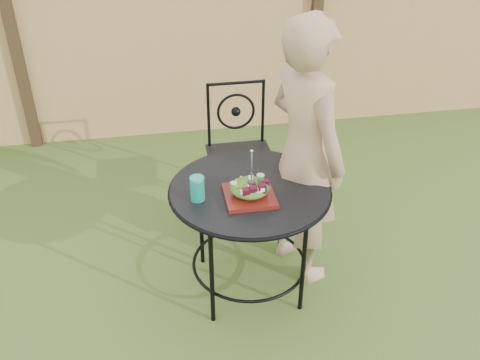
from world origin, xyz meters
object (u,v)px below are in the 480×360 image
Objects in this scene: patio_table at (250,208)px; patio_chair at (240,148)px; diner at (305,154)px; salad_plate at (249,196)px.

patio_chair is at bearing 83.74° from patio_table.
patio_chair is 0.83m from diner.
patio_table is 3.42× the size of salad_plate.
diner is 0.45m from salad_plate.
patio_chair is at bearing -2.58° from diner.
salad_plate is (-0.12, -0.96, 0.23)m from patio_chair.
patio_chair reaches higher than patio_table.
diner is 6.14× the size of salad_plate.
diner is (0.35, 0.14, 0.24)m from patio_table.
diner reaches higher than patio_chair.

